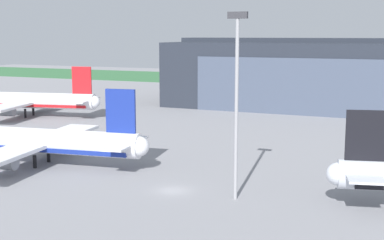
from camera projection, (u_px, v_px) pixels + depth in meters
ground_plane at (173, 191)px, 69.05m from camera, size 440.00×440.00×0.00m
grass_field_strip at (343, 83)px, 220.28m from camera, size 440.00×56.00×0.08m
maintenance_hangar at (348, 75)px, 145.45m from camera, size 95.85×39.38×18.93m
airliner_near_left at (33, 141)px, 82.41m from camera, size 38.14×32.69×12.17m
airliner_far_left at (23, 101)px, 130.36m from camera, size 39.32×33.08×12.41m
apron_light_mast at (237, 94)px, 63.51m from camera, size 2.40×0.50×22.64m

